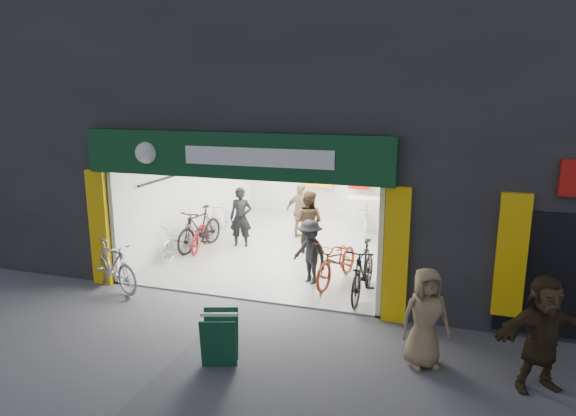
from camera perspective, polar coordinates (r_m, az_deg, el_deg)
The scene contains 17 objects.
ground at distance 10.99m, azimuth -5.74°, elevation -10.06°, with size 60.00×60.00×0.00m, color #56565B.
building at distance 14.60m, azimuth 5.25°, elevation 12.99°, with size 17.00×10.27×8.00m.
bike_left_front at distance 13.77m, azimuth -11.72°, elevation -3.48°, with size 0.61×1.74×0.92m, color silver.
bike_left_midfront at distance 14.23m, azimuth -9.81°, elevation -2.29°, with size 0.56×1.98×1.19m, color black.
bike_left_midback at distance 14.25m, azimuth -9.68°, elevation -2.99°, with size 0.56×1.60×0.84m, color maroon.
bike_left_back at distance 15.70m, azimuth -7.61°, elevation -1.13°, with size 0.47×1.68×1.01m, color silver.
bike_right_front at distance 10.91m, azimuth 8.33°, elevation -6.92°, with size 0.56×2.00×1.20m, color black.
bike_right_mid at distance 11.71m, azimuth 5.49°, elevation -5.84°, with size 0.70×2.01×1.05m, color maroon.
bike_right_back at distance 15.45m, azimuth 8.65°, elevation -1.40°, with size 0.47×1.67×1.01m, color #A9A9AD.
parked_bike at distance 11.90m, azimuth -18.93°, elevation -6.03°, with size 0.52×1.86×1.12m, color #ABABB0.
customer_a at distance 14.23m, azimuth -5.26°, elevation -1.10°, with size 0.62×0.41×1.70m, color black.
customer_b at distance 13.67m, azimuth 2.25°, elevation -1.61°, with size 0.83×0.65×1.71m, color #3C281B.
customer_c at distance 11.49m, azimuth 2.43°, elevation -4.98°, with size 0.97×0.56×1.50m, color black.
customer_d at distance 14.99m, azimuth 1.47°, elevation -0.39°, with size 0.98×0.41×1.67m, color #876E4F.
pedestrian_near at distance 8.47m, azimuth 15.01°, elevation -11.71°, with size 0.79×0.52×1.62m, color olive.
pedestrian_far at distance 8.41m, azimuth 26.45°, elevation -12.38°, with size 1.62×0.52×1.75m, color #332617.
sandwich_board at distance 8.41m, azimuth -7.60°, elevation -14.10°, with size 0.70×0.72×0.86m.
Camera 1 is at (4.10, -9.26, 4.27)m, focal length 32.00 mm.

